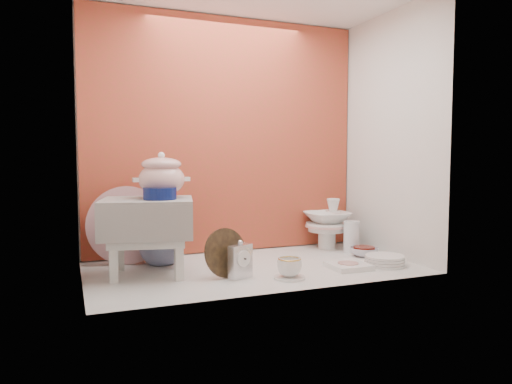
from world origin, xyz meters
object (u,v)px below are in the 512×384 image
soup_tureen (162,175)px  blue_white_vase (161,240)px  plush_pig (234,251)px  dinner_plate_stack (385,260)px  floral_platter (127,225)px  mantel_clock (240,260)px  step_stool (148,237)px  porcelain_tower (327,224)px  gold_rim_teacup (289,267)px  crystal_bowl (364,252)px

soup_tureen → blue_white_vase: bearing=81.4°
plush_pig → dinner_plate_stack: (0.78, -0.35, -0.04)m
floral_platter → mantel_clock: (0.49, -0.55, -0.13)m
mantel_clock → blue_white_vase: bearing=99.3°
step_stool → porcelain_tower: step_stool is taller
gold_rim_teacup → porcelain_tower: 0.86m
soup_tureen → dinner_plate_stack: bearing=-14.5°
blue_white_vase → porcelain_tower: size_ratio=0.81×
dinner_plate_stack → soup_tureen: bearing=165.5°
floral_platter → gold_rim_teacup: floral_platter is taller
crystal_bowl → soup_tureen: bearing=177.5°
blue_white_vase → plush_pig: bearing=-23.1°
soup_tureen → dinner_plate_stack: soup_tureen is taller
blue_white_vase → plush_pig: 0.42m
soup_tureen → floral_platter: 0.43m
step_stool → mantel_clock: size_ratio=2.37×
step_stool → mantel_clock: (0.42, -0.24, -0.10)m
floral_platter → crystal_bowl: (1.39, -0.33, -0.20)m
step_stool → gold_rim_teacup: (0.65, -0.34, -0.14)m
dinner_plate_stack → step_stool: bearing=167.9°
soup_tureen → gold_rim_teacup: bearing=-33.2°
floral_platter → gold_rim_teacup: (0.72, -0.65, -0.16)m
soup_tureen → crystal_bowl: bearing=-2.5°
dinner_plate_stack → crystal_bowl: bearing=81.6°
porcelain_tower → gold_rim_teacup: bearing=-132.7°
porcelain_tower → mantel_clock: bearing=-146.7°
blue_white_vase → dinner_plate_stack: size_ratio=1.18×
mantel_clock → crystal_bowl: bearing=-9.7°
dinner_plate_stack → porcelain_tower: size_ratio=0.68×
blue_white_vase → gold_rim_teacup: blue_white_vase is taller
step_stool → mantel_clock: step_stool is taller
mantel_clock → dinner_plate_stack: size_ratio=0.84×
step_stool → blue_white_vase: bearing=77.4°
soup_tureen → crystal_bowl: size_ratio=1.63×
soup_tureen → floral_platter: size_ratio=0.63×
soup_tureen → plush_pig: 0.61m
dinner_plate_stack → porcelain_tower: (-0.05, 0.57, 0.14)m
floral_platter → mantel_clock: 0.75m
crystal_bowl → porcelain_tower: porcelain_tower is taller
blue_white_vase → crystal_bowl: (1.20, -0.26, -0.11)m
step_stool → crystal_bowl: 1.33m
step_stool → mantel_clock: bearing=-17.0°
blue_white_vase → dinner_plate_stack: blue_white_vase is taller
soup_tureen → mantel_clock: bearing=-39.1°
blue_white_vase → plush_pig: (0.38, -0.16, -0.06)m
plush_pig → crystal_bowl: (0.82, -0.09, -0.05)m
step_stool → floral_platter: floral_platter is taller
step_stool → crystal_bowl: size_ratio=2.63×
blue_white_vase → gold_rim_teacup: 0.79m
dinner_plate_stack → plush_pig: bearing=156.0°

